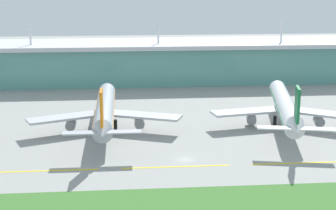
{
  "coord_description": "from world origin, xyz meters",
  "views": [
    {
      "loc": [
        -16.28,
        -133.92,
        48.43
      ],
      "look_at": [
        -1.69,
        33.3,
        7.0
      ],
      "focal_mm": 56.81,
      "sensor_mm": 36.0,
      "label": 1
    }
  ],
  "objects": [
    {
      "name": "airliner_far_middle",
      "position": [
        36.37,
        29.99,
        6.45
      ],
      "size": [
        47.85,
        65.97,
        18.9
      ],
      "color": "silver",
      "rests_on": "ground"
    },
    {
      "name": "grass_verge",
      "position": [
        0.0,
        -28.2,
        0.05
      ],
      "size": [
        300.0,
        18.0,
        0.1
      ],
      "primitive_type": "cube",
      "color": "#3D702D",
      "rests_on": "ground"
    },
    {
      "name": "terminal_building",
      "position": [
        -0.0,
        107.92,
        9.39
      ],
      "size": [
        288.0,
        34.0,
        27.38
      ],
      "color": "#5B9E93",
      "rests_on": "ground"
    },
    {
      "name": "taxiway_stripe_mid_west",
      "position": [
        -37.0,
        -5.2,
        0.02
      ],
      "size": [
        28.0,
        0.7,
        0.04
      ],
      "primitive_type": "cube",
      "color": "yellow",
      "rests_on": "ground"
    },
    {
      "name": "airliner_near_middle",
      "position": [
        -22.03,
        30.48,
        6.45
      ],
      "size": [
        48.8,
        64.39,
        18.9
      ],
      "color": "#ADB2BC",
      "rests_on": "ground"
    },
    {
      "name": "taxiway_stripe_mid_east",
      "position": [
        31.0,
        -5.2,
        0.02
      ],
      "size": [
        28.0,
        0.7,
        0.04
      ],
      "primitive_type": "cube",
      "color": "yellow",
      "rests_on": "ground"
    },
    {
      "name": "ground_plane",
      "position": [
        0.0,
        0.0,
        0.0
      ],
      "size": [
        600.0,
        600.0,
        0.0
      ],
      "primitive_type": "plane",
      "color": "gray"
    },
    {
      "name": "taxiway_stripe_centre",
      "position": [
        -3.0,
        -5.2,
        0.02
      ],
      "size": [
        28.0,
        0.7,
        0.04
      ],
      "primitive_type": "cube",
      "color": "yellow",
      "rests_on": "ground"
    }
  ]
}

